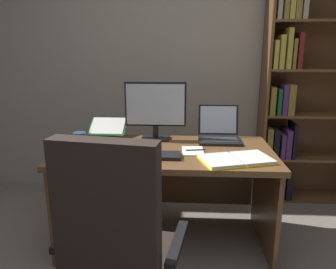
% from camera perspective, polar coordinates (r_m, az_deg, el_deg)
% --- Properties ---
extents(wall_back, '(5.41, 0.12, 2.57)m').
position_cam_1_polar(wall_back, '(3.31, 1.80, 12.05)').
color(wall_back, '#A89E8E').
rests_on(wall_back, ground).
extents(desk, '(1.54, 0.80, 0.74)m').
position_cam_1_polar(desk, '(2.49, -0.27, -6.57)').
color(desk, brown).
rests_on(desk, ground).
extents(bookshelf, '(0.94, 0.30, 2.10)m').
position_cam_1_polar(bookshelf, '(3.29, 22.20, 6.39)').
color(bookshelf, brown).
rests_on(bookshelf, ground).
extents(office_chair, '(0.66, 0.60, 1.08)m').
position_cam_1_polar(office_chair, '(1.72, -8.80, -20.35)').
color(office_chair, black).
rests_on(office_chair, ground).
extents(monitor, '(0.48, 0.16, 0.46)m').
position_cam_1_polar(monitor, '(2.57, -2.20, 4.17)').
color(monitor, black).
rests_on(monitor, desk).
extents(laptop, '(0.32, 0.33, 0.26)m').
position_cam_1_polar(laptop, '(2.62, 8.92, 0.23)').
color(laptop, black).
rests_on(laptop, desk).
extents(keyboard, '(0.42, 0.15, 0.02)m').
position_cam_1_polar(keyboard, '(2.19, -3.25, -3.65)').
color(keyboard, black).
rests_on(keyboard, desk).
extents(computer_mouse, '(0.06, 0.10, 0.04)m').
position_cam_1_polar(computer_mouse, '(2.24, -10.90, -3.26)').
color(computer_mouse, black).
rests_on(computer_mouse, desk).
extents(reading_stand_with_book, '(0.30, 0.27, 0.14)m').
position_cam_1_polar(reading_stand_with_book, '(2.73, -10.52, 1.07)').
color(reading_stand_with_book, black).
rests_on(reading_stand_with_book, desk).
extents(open_binder, '(0.51, 0.39, 0.02)m').
position_cam_1_polar(open_binder, '(2.16, 11.88, -4.28)').
color(open_binder, yellow).
rests_on(open_binder, desk).
extents(notepad, '(0.16, 0.22, 0.01)m').
position_cam_1_polar(notepad, '(2.31, 4.36, -2.91)').
color(notepad, white).
rests_on(notepad, desk).
extents(pen, '(0.14, 0.03, 0.01)m').
position_cam_1_polar(pen, '(2.31, 4.86, -2.70)').
color(pen, black).
rests_on(pen, notepad).
extents(coffee_mug, '(0.09, 0.09, 0.11)m').
position_cam_1_polar(coffee_mug, '(2.50, -15.20, -0.85)').
color(coffee_mug, '#334C7A').
rests_on(coffee_mug, desk).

